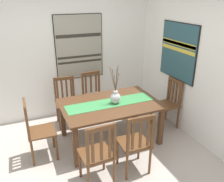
{
  "coord_description": "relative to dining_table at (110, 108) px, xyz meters",
  "views": [
    {
      "loc": [
        -1.0,
        -2.89,
        2.44
      ],
      "look_at": [
        0.44,
        0.5,
        0.92
      ],
      "focal_mm": 37.99,
      "sensor_mm": 36.0,
      "label": 1
    }
  ],
  "objects": [
    {
      "name": "chair_3",
      "position": [
        -1.23,
        -0.02,
        -0.11
      ],
      "size": [
        0.43,
        0.43,
        0.99
      ],
      "color": "brown",
      "rests_on": "ground_plane"
    },
    {
      "name": "wall_back",
      "position": [
        -0.39,
        1.39,
        0.72
      ],
      "size": [
        6.4,
        0.12,
        2.7
      ],
      "primitive_type": "cube",
      "color": "silver",
      "rests_on": "ground_plane"
    },
    {
      "name": "dining_table",
      "position": [
        0.0,
        0.0,
        0.0
      ],
      "size": [
        1.64,
        1.08,
        0.72
      ],
      "color": "#51331E",
      "rests_on": "ground_plane"
    },
    {
      "name": "chair_1",
      "position": [
        0.01,
        -0.9,
        -0.13
      ],
      "size": [
        0.44,
        0.44,
        0.98
      ],
      "color": "brown",
      "rests_on": "ground_plane"
    },
    {
      "name": "centerpiece_vase",
      "position": [
        0.08,
        -0.05,
        0.21
      ],
      "size": [
        0.18,
        0.18,
        0.66
      ],
      "color": "silver",
      "rests_on": "dining_table"
    },
    {
      "name": "chair_5",
      "position": [
        1.22,
        0.02,
        -0.13
      ],
      "size": [
        0.44,
        0.44,
        0.96
      ],
      "color": "brown",
      "rests_on": "ground_plane"
    },
    {
      "name": "painting_on_side_wall",
      "position": [
        1.4,
        0.11,
        0.84
      ],
      "size": [
        0.05,
        0.98,
        1.04
      ],
      "color": "black"
    },
    {
      "name": "painting_on_back_wall",
      "position": [
        -0.13,
        1.33,
        0.81
      ],
      "size": [
        0.99,
        0.05,
        1.3
      ],
      "color": "black"
    },
    {
      "name": "chair_4",
      "position": [
        0.02,
        0.94,
        -0.13
      ],
      "size": [
        0.44,
        0.44,
        0.96
      ],
      "color": "brown",
      "rests_on": "ground_plane"
    },
    {
      "name": "wall_side",
      "position": [
        1.47,
        -0.47,
        0.72
      ],
      "size": [
        0.12,
        6.4,
        2.7
      ],
      "primitive_type": "cube",
      "color": "silver",
      "rests_on": "ground_plane"
    },
    {
      "name": "chair_2",
      "position": [
        -0.57,
        0.9,
        -0.13
      ],
      "size": [
        0.45,
        0.45,
        0.94
      ],
      "color": "brown",
      "rests_on": "ground_plane"
    },
    {
      "name": "table_runner",
      "position": [
        -0.0,
        -0.0,
        0.1
      ],
      "size": [
        1.51,
        0.36,
        0.01
      ],
      "primitive_type": "cube",
      "color": "#388447",
      "rests_on": "dining_table"
    },
    {
      "name": "ground_plane",
      "position": [
        -0.39,
        -0.47,
        -0.64
      ],
      "size": [
        6.4,
        6.4,
        0.03
      ],
      "primitive_type": "cube",
      "color": "#B2A89E"
    },
    {
      "name": "chair_0",
      "position": [
        -0.57,
        -0.94,
        -0.12
      ],
      "size": [
        0.43,
        0.43,
        0.99
      ],
      "color": "brown",
      "rests_on": "ground_plane"
    }
  ]
}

